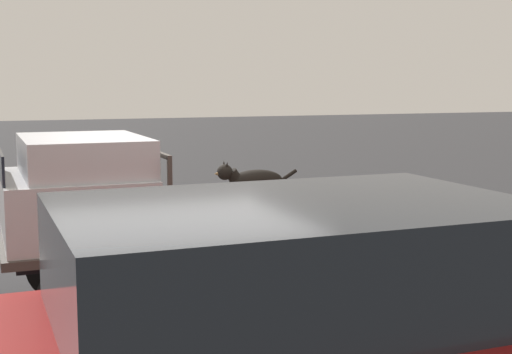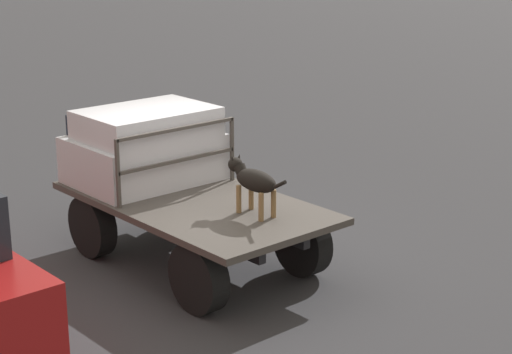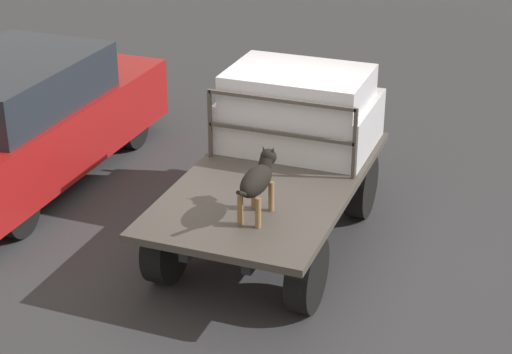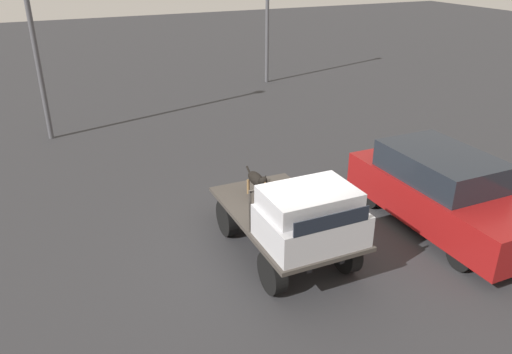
{
  "view_description": "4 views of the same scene",
  "coord_description": "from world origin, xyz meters",
  "views": [
    {
      "loc": [
        1.9,
        6.99,
        2.31
      ],
      "look_at": [
        -0.94,
        -0.18,
        1.3
      ],
      "focal_mm": 50.0,
      "sensor_mm": 36.0,
      "label": 1
    },
    {
      "loc": [
        -7.84,
        5.91,
        4.05
      ],
      "look_at": [
        -0.94,
        -0.18,
        1.3
      ],
      "focal_mm": 60.0,
      "sensor_mm": 36.0,
      "label": 2
    },
    {
      "loc": [
        -8.09,
        -2.88,
        4.91
      ],
      "look_at": [
        -0.94,
        -0.18,
        1.3
      ],
      "focal_mm": 60.0,
      "sensor_mm": 36.0,
      "label": 3
    },
    {
      "loc": [
        7.65,
        -4.07,
        5.64
      ],
      "look_at": [
        -0.94,
        -0.18,
        1.3
      ],
      "focal_mm": 35.0,
      "sensor_mm": 36.0,
      "label": 4
    }
  ],
  "objects": [
    {
      "name": "ground_plane",
      "position": [
        0.0,
        0.0,
        0.0
      ],
      "size": [
        80.0,
        80.0,
        0.0
      ],
      "primitive_type": "plane",
      "color": "#2D2D30"
    },
    {
      "name": "flatbed_truck",
      "position": [
        0.0,
        0.0,
        0.6
      ],
      "size": [
        3.51,
        1.87,
        0.85
      ],
      "color": "black",
      "rests_on": "ground"
    },
    {
      "name": "truck_cab",
      "position": [
        1.01,
        0.0,
        1.3
      ],
      "size": [
        1.33,
        1.75,
        0.96
      ],
      "color": "#B7B7BC",
      "rests_on": "flatbed_truck"
    },
    {
      "name": "truck_headboard",
      "position": [
        0.3,
        0.0,
        1.4
      ],
      "size": [
        0.04,
        1.75,
        0.83
      ],
      "color": "#3D3833",
      "rests_on": "flatbed_truck"
    },
    {
      "name": "dog",
      "position": [
        -0.88,
        -0.18,
        1.25
      ],
      "size": [
        0.97,
        0.25,
        0.65
      ],
      "rotation": [
        0.0,
        0.0,
        -0.07
      ],
      "color": "brown",
      "rests_on": "flatbed_truck"
    },
    {
      "name": "parked_sedan",
      "position": [
        0.51,
        3.6,
        0.84
      ],
      "size": [
        4.53,
        1.85,
        1.69
      ],
      "rotation": [
        0.0,
        0.0,
        0.02
      ],
      "color": "black",
      "rests_on": "ground"
    }
  ]
}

